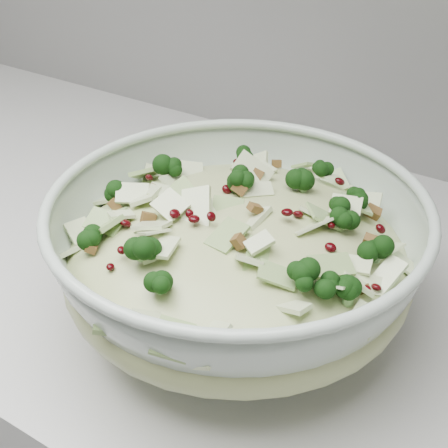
% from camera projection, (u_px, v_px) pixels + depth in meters
% --- Properties ---
extents(mixing_bowl, '(0.33, 0.33, 0.13)m').
position_uv_depth(mixing_bowl, '(237.00, 259.00, 0.56)').
color(mixing_bowl, '#B0C2B2').
rests_on(mixing_bowl, counter).
extents(salad, '(0.40, 0.40, 0.13)m').
position_uv_depth(salad, '(237.00, 240.00, 0.54)').
color(salad, '#9CAA74').
rests_on(salad, mixing_bowl).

